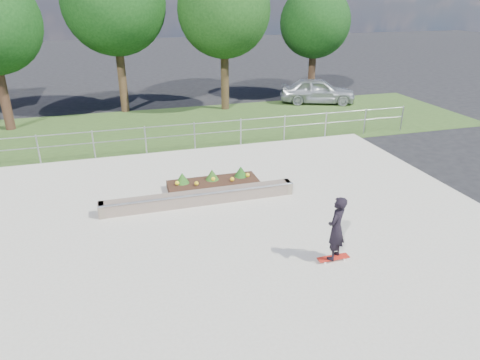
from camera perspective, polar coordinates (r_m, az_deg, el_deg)
name	(u,v)px	position (r m, az deg, el deg)	size (l,w,h in m)	color
ground	(249,240)	(11.48, 1.17, -8.03)	(120.00, 120.00, 0.00)	black
grass_verge	(182,127)	(21.40, -7.78, 6.98)	(30.00, 8.00, 0.02)	#2B451B
concrete_slab	(249,239)	(11.46, 1.17, -7.90)	(15.00, 15.00, 0.06)	#AAA697
fence	(194,133)	(17.87, -6.10, 6.31)	(20.06, 0.06, 1.20)	#95999D
tree_mid_left	(114,3)	(24.33, -16.44, 21.66)	(5.25, 5.25, 8.25)	#342214
tree_mid_right	(224,11)	(24.09, -2.16, 21.61)	(4.90, 4.90, 7.70)	#302213
tree_far_right	(315,23)	(27.61, 9.96, 19.97)	(4.20, 4.20, 6.60)	black
grind_ledge	(200,198)	(13.22, -5.37, -2.35)	(6.00, 0.44, 0.43)	brown
planter_bed	(214,184)	(14.20, -3.54, -0.48)	(3.00, 1.20, 0.61)	black
skateboarder	(336,229)	(10.37, 12.71, -6.34)	(0.80, 0.67, 1.70)	white
parked_car	(317,91)	(26.48, 10.29, 11.65)	(1.77, 4.39, 1.50)	#A5AAAF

